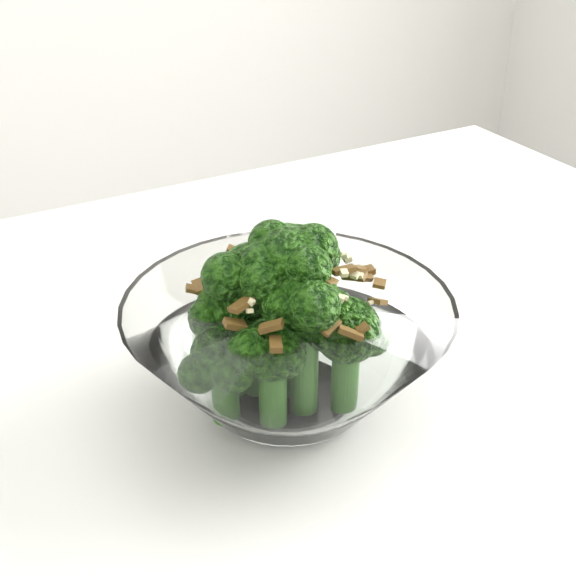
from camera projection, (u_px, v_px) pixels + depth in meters
name	position (u px, v px, depth m)	size (l,w,h in m)	color
broccoli_dish	(286.00, 342.00, 0.49)	(0.20, 0.20, 0.12)	white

